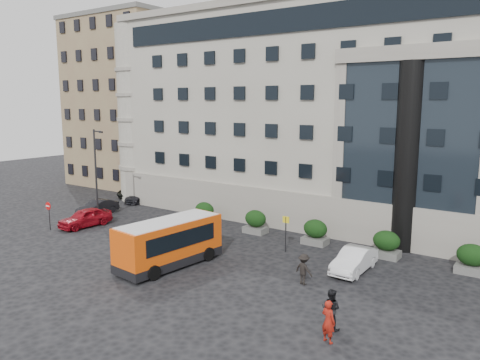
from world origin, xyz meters
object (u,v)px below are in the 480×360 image
object	(u,v)px
pedestrian_c	(304,269)
parked_car_b	(97,207)
bus_stop_sign	(286,228)
hedge_a	(204,213)
no_entry_sign	(49,210)
hedge_c	(315,232)
pedestrian_a	(328,321)
hedge_b	(255,222)
hedge_d	(386,244)
hedge_e	(472,259)
pedestrian_b	(331,309)
parked_car_d	(139,190)
red_truck	(202,179)
minibus	(169,241)
parked_car_a	(85,218)
street_lamp	(96,172)
parked_car_c	(142,196)
white_taxi	(354,260)

from	to	relation	value
pedestrian_c	parked_car_b	bearing A→B (deg)	4.54
bus_stop_sign	pedestrian_c	xyz separation A→B (m)	(3.73, -4.53, -0.83)
hedge_a	no_entry_sign	size ratio (longest dim) A/B	0.79
hedge_c	pedestrian_a	size ratio (longest dim) A/B	0.96
bus_stop_sign	pedestrian_c	distance (m)	5.93
hedge_b	parked_car_b	xyz separation A→B (m)	(-15.33, -3.17, -0.26)
hedge_d	hedge_e	bearing A→B (deg)	0.00
parked_car_b	pedestrian_b	world-z (taller)	pedestrian_b
hedge_b	parked_car_d	bearing A→B (deg)	165.68
hedge_b	red_truck	size ratio (longest dim) A/B	0.32
no_entry_sign	pedestrian_c	world-z (taller)	no_entry_sign
hedge_c	pedestrian_b	bearing A→B (deg)	-61.12
hedge_c	minibus	distance (m)	10.97
pedestrian_a	pedestrian_c	size ratio (longest dim) A/B	1.06
hedge_a	parked_car_a	xyz separation A→B (m)	(-7.50, -6.50, -0.16)
hedge_c	hedge_e	world-z (taller)	same
no_entry_sign	minibus	xyz separation A→B (m)	(13.81, -0.58, -0.02)
hedge_e	pedestrian_b	size ratio (longest dim) A/B	0.96
pedestrian_c	street_lamp	bearing A→B (deg)	7.81
parked_car_b	hedge_e	bearing A→B (deg)	3.93
red_truck	pedestrian_a	bearing A→B (deg)	-37.20
hedge_a	parked_car_c	world-z (taller)	hedge_a
hedge_c	street_lamp	world-z (taller)	street_lamp
hedge_a	hedge_e	bearing A→B (deg)	0.00
street_lamp	white_taxi	bearing A→B (deg)	2.75
hedge_d	minibus	world-z (taller)	minibus
parked_car_d	street_lamp	bearing A→B (deg)	-61.88
pedestrian_a	pedestrian_b	world-z (taller)	pedestrian_b
minibus	red_truck	xyz separation A→B (m)	(-13.81, 20.04, -0.08)
hedge_b	minibus	xyz separation A→B (m)	(-0.39, -9.42, 0.70)
hedge_d	parked_car_a	world-z (taller)	hedge_d
parked_car_c	bus_stop_sign	bearing A→B (deg)	-18.37
hedge_b	street_lamp	bearing A→B (deg)	-159.93
hedge_b	minibus	distance (m)	9.45
parked_car_c	pedestrian_b	xyz separation A→B (m)	(27.52, -14.46, 0.34)
no_entry_sign	white_taxi	xyz separation A→B (m)	(23.82, 5.13, -0.93)
bus_stop_sign	pedestrian_b	xyz separation A→B (m)	(7.17, -8.57, -0.77)
bus_stop_sign	parked_car_d	size ratio (longest dim) A/B	0.49
parked_car_c	pedestrian_a	distance (m)	32.02
parked_car_d	white_taxi	bearing A→B (deg)	-16.77
minibus	street_lamp	bearing A→B (deg)	166.36
parked_car_d	white_taxi	distance (m)	29.04
parked_car_b	hedge_a	bearing A→B (deg)	15.46
hedge_c	hedge_e	bearing A→B (deg)	0.00
hedge_a	parked_car_d	size ratio (longest dim) A/B	0.36
street_lamp	parked_car_a	bearing A→B (deg)	-75.51
street_lamp	minibus	size ratio (longest dim) A/B	1.09
hedge_c	red_truck	size ratio (longest dim) A/B	0.32
street_lamp	hedge_e	bearing A→B (deg)	9.48
minibus	hedge_d	bearing A→B (deg)	47.37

